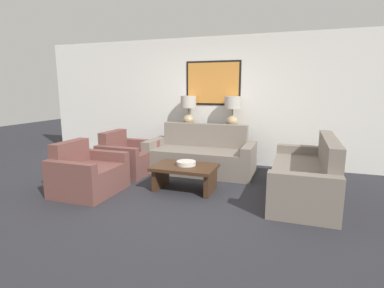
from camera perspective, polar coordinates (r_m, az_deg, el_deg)
ground_plane at (r=4.59m, az=-3.79°, el=-9.81°), size 20.00×20.00×0.00m
back_wall at (r=6.50m, az=4.10°, el=8.22°), size 8.19×0.12×2.65m
console_table at (r=6.35m, az=3.36°, el=-0.38°), size 1.37×0.38×0.78m
table_lamp_left at (r=6.39m, az=-0.67°, el=6.77°), size 0.33×0.33×0.66m
table_lamp_right at (r=6.14m, az=7.71°, el=6.51°), size 0.33×0.33×0.66m
couch_by_back_wall at (r=5.77m, az=1.60°, el=-2.38°), size 2.05×0.86×0.90m
couch_by_side at (r=4.78m, az=20.82°, el=-5.85°), size 0.86×2.05×0.90m
coffee_table at (r=4.75m, az=-1.35°, el=-5.48°), size 0.97×0.67×0.40m
decorative_bowl at (r=4.75m, az=-1.12°, el=-3.67°), size 0.31×0.31×0.07m
armchair_near_back_wall at (r=5.86m, az=-12.20°, el=-2.67°), size 0.85×0.98×0.79m
armchair_near_camera at (r=4.93m, az=-19.28°, el=-5.56°), size 0.85×0.98×0.79m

